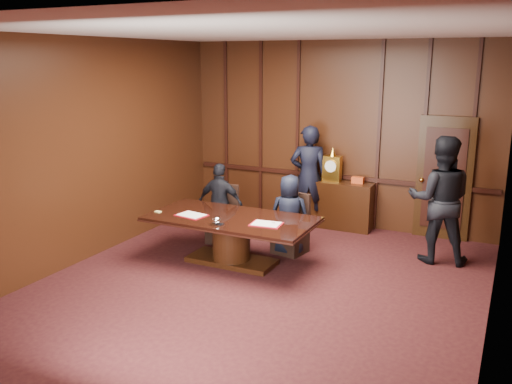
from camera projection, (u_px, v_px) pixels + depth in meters
room at (266, 168)px, 7.33m from camera, size 7.00×7.04×3.50m
sideboard at (331, 202)px, 10.38m from camera, size 1.60×0.45×1.54m
conference_table at (231, 232)px, 8.49m from camera, size 2.62×1.32×0.76m
folder_left at (192, 215)px, 8.51m from camera, size 0.51×0.40×0.02m
folder_right at (266, 224)px, 8.05m from camera, size 0.49×0.38×0.02m
inkstand at (217, 221)px, 8.03m from camera, size 0.20×0.14×0.12m
notepad at (158, 212)px, 8.70m from camera, size 0.11×0.09×0.01m
chair_left at (223, 225)px, 9.59m from camera, size 0.55×0.55×0.99m
chair_right at (291, 235)px, 9.03m from camera, size 0.56×0.56×0.99m
signatory_left at (220, 204)px, 9.42m from camera, size 0.85×0.41×1.41m
signatory_right at (289, 215)px, 8.88m from camera, size 0.74×0.57×1.34m
witness_left at (309, 176)px, 10.30m from camera, size 0.83×0.68×1.96m
witness_right at (440, 200)px, 8.48m from camera, size 1.11×0.93×2.02m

